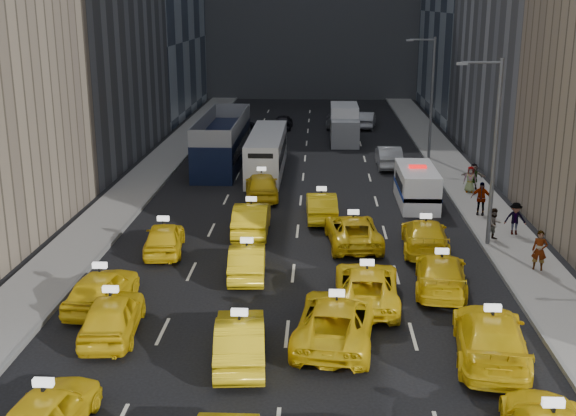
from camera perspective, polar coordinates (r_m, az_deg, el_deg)
name	(u,v)px	position (r m, az deg, el deg)	size (l,w,h in m)	color
ground	(284,360)	(24.48, -0.30, -11.95)	(160.00, 160.00, 0.00)	black
sidewalk_west	(147,178)	(49.34, -11.12, 2.37)	(3.00, 90.00, 0.15)	gray
sidewalk_east	(462,181)	(48.88, 13.58, 2.09)	(3.00, 90.00, 0.15)	gray
curb_west	(168,178)	(49.02, -9.47, 2.38)	(0.15, 90.00, 0.18)	slate
curb_east	(440,181)	(48.61, 11.91, 2.14)	(0.15, 90.00, 0.18)	slate
streetlight_near	(493,147)	(35.16, 15.86, 4.67)	(2.15, 0.22, 9.00)	#595B60
streetlight_far	(430,94)	(54.59, 11.19, 8.84)	(2.15, 0.22, 9.00)	#595B60
taxi_0	(47,413)	(21.38, -18.54, -15.13)	(1.70, 4.23, 1.44)	yellow
taxi_4	(112,315)	(26.57, -13.71, -8.23)	(1.83, 4.54, 1.55)	yellow
taxi_5	(240,339)	(24.19, -3.82, -10.33)	(1.60, 4.60, 1.51)	yellow
taxi_6	(336,320)	(25.49, 3.84, -8.81)	(2.62, 5.67, 1.58)	yellow
taxi_7	(490,337)	(25.12, 15.70, -9.75)	(2.27, 5.59, 1.62)	yellow
taxi_8	(102,289)	(29.02, -14.52, -6.21)	(1.78, 4.43, 1.51)	yellow
taxi_9	(247,261)	(31.21, -3.25, -4.18)	(1.51, 4.33, 1.43)	yellow
taxi_10	(366,286)	(28.59, 6.22, -6.12)	(2.48, 5.38, 1.50)	yellow
taxi_11	(441,273)	(30.40, 11.97, -5.04)	(2.05, 5.04, 1.46)	yellow
taxi_12	(164,238)	(34.51, -9.76, -2.34)	(1.75, 4.34, 1.48)	yellow
taxi_13	(252,218)	(36.83, -2.89, -0.82)	(1.72, 4.94, 1.63)	yellow
taxi_14	(353,231)	(35.24, 5.15, -1.80)	(2.41, 5.23, 1.45)	yellow
taxi_15	(425,236)	(34.91, 10.76, -2.16)	(2.11, 5.19, 1.51)	yellow
taxi_16	(262,186)	(43.37, -2.09, 1.79)	(1.91, 4.76, 1.62)	yellow
taxi_17	(321,206)	(39.31, 2.65, 0.17)	(1.58, 4.54, 1.50)	yellow
nypd_van	(417,187)	(42.72, 10.13, 1.67)	(2.82, 5.70, 2.35)	white
double_decker	(223,141)	(52.36, -5.18, 5.29)	(2.85, 12.30, 3.57)	black
city_bus	(267,153)	(50.04, -1.68, 4.38)	(3.05, 10.87, 2.77)	silver
box_truck	(344,124)	(61.21, 4.48, 6.60)	(2.32, 6.65, 3.03)	silver
misc_car_0	(389,157)	(52.19, 7.96, 4.05)	(1.64, 4.71, 1.55)	#989B9F
misc_car_1	(237,127)	(64.16, -4.03, 6.37)	(2.45, 5.31, 1.48)	black
misc_car_2	(339,119)	(68.41, 4.06, 7.01)	(2.21, 5.43, 1.57)	gray
misc_car_3	(283,122)	(67.55, -0.37, 6.83)	(1.57, 3.89, 1.33)	black
misc_car_4	(366,120)	(68.44, 6.17, 6.94)	(1.62, 4.63, 1.53)	#9FA1A7
pedestrian_0	(540,250)	(33.32, 19.26, -3.18)	(0.65, 0.42, 1.77)	gray
pedestrian_1	(494,224)	(36.84, 15.98, -1.22)	(0.77, 0.42, 1.59)	gray
pedestrian_2	(515,219)	(37.96, 17.52, -0.80)	(1.07, 0.44, 1.65)	gray
pedestrian_3	(481,198)	(40.91, 15.00, 0.74)	(1.08, 0.49, 1.85)	gray
pedestrian_4	(470,179)	(45.63, 14.19, 2.21)	(0.79, 0.43, 1.61)	gray
pedestrian_5	(473,176)	(46.50, 14.44, 2.45)	(1.50, 0.43, 1.62)	gray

